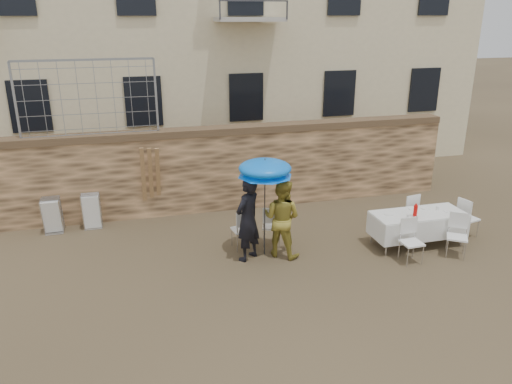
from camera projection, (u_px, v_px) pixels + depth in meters
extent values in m
plane|color=brown|center=(266.00, 306.00, 9.07)|extent=(80.00, 80.00, 0.00)
cube|color=#8F6B47|center=(215.00, 170.00, 13.25)|extent=(13.00, 0.50, 2.20)
imported|color=black|center=(248.00, 219.00, 10.50)|extent=(0.80, 0.77, 1.85)
imported|color=gold|center=(282.00, 218.00, 10.70)|extent=(1.07, 1.05, 1.74)
cylinder|color=#3F3F44|center=(265.00, 216.00, 10.70)|extent=(0.03, 0.03, 1.81)
cone|color=blue|center=(265.00, 171.00, 10.35)|extent=(1.16, 1.16, 0.22)
cube|color=white|center=(419.00, 214.00, 11.23)|extent=(2.10, 0.85, 0.05)
cylinder|color=silver|center=(387.00, 240.00, 10.82)|extent=(0.04, 0.04, 0.74)
cylinder|color=silver|center=(463.00, 231.00, 11.28)|extent=(0.04, 0.04, 0.74)
cylinder|color=silver|center=(372.00, 228.00, 11.45)|extent=(0.04, 0.04, 0.74)
cylinder|color=silver|center=(444.00, 220.00, 11.91)|extent=(0.04, 0.04, 0.74)
cylinder|color=red|center=(415.00, 211.00, 11.00)|extent=(0.09, 0.09, 0.26)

